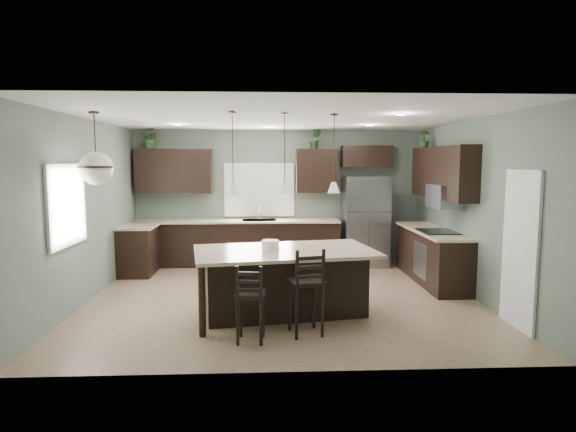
# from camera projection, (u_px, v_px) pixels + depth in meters

# --- Properties ---
(ground) EXTENTS (6.00, 6.00, 0.00)m
(ground) POSITION_uv_depth(u_px,v_px,m) (283.00, 297.00, 7.65)
(ground) COLOR #9E8466
(ground) RESTS_ON ground
(pantry_door) EXTENTS (0.04, 0.82, 2.04)m
(pantry_door) POSITION_uv_depth(u_px,v_px,m) (520.00, 250.00, 6.13)
(pantry_door) COLOR white
(pantry_door) RESTS_ON ground
(window_back) EXTENTS (1.35, 0.02, 1.00)m
(window_back) POSITION_uv_depth(u_px,v_px,m) (259.00, 190.00, 10.17)
(window_back) COLOR white
(window_back) RESTS_ON room_shell
(window_left) EXTENTS (0.02, 1.10, 1.00)m
(window_left) POSITION_uv_depth(u_px,v_px,m) (66.00, 205.00, 6.54)
(window_left) COLOR white
(window_left) RESTS_ON room_shell
(left_return_cabs) EXTENTS (0.60, 0.90, 0.90)m
(left_return_cabs) POSITION_uv_depth(u_px,v_px,m) (138.00, 251.00, 9.16)
(left_return_cabs) COLOR black
(left_return_cabs) RESTS_ON ground
(left_return_countertop) EXTENTS (0.66, 0.96, 0.04)m
(left_return_countertop) POSITION_uv_depth(u_px,v_px,m) (138.00, 226.00, 9.10)
(left_return_countertop) COLOR beige
(left_return_countertop) RESTS_ON left_return_cabs
(back_lower_cabs) EXTENTS (4.20, 0.60, 0.90)m
(back_lower_cabs) POSITION_uv_depth(u_px,v_px,m) (238.00, 243.00, 9.99)
(back_lower_cabs) COLOR black
(back_lower_cabs) RESTS_ON ground
(back_countertop) EXTENTS (4.20, 0.66, 0.04)m
(back_countertop) POSITION_uv_depth(u_px,v_px,m) (237.00, 221.00, 9.91)
(back_countertop) COLOR beige
(back_countertop) RESTS_ON back_lower_cabs
(sink_inset) EXTENTS (0.70, 0.45, 0.01)m
(sink_inset) POSITION_uv_depth(u_px,v_px,m) (259.00, 220.00, 9.93)
(sink_inset) COLOR gray
(sink_inset) RESTS_ON back_countertop
(faucet) EXTENTS (0.02, 0.02, 0.28)m
(faucet) POSITION_uv_depth(u_px,v_px,m) (259.00, 213.00, 9.89)
(faucet) COLOR silver
(faucet) RESTS_ON back_countertop
(back_upper_left) EXTENTS (1.55, 0.34, 0.90)m
(back_upper_left) POSITION_uv_depth(u_px,v_px,m) (174.00, 171.00, 9.89)
(back_upper_left) COLOR black
(back_upper_left) RESTS_ON room_shell
(back_upper_right) EXTENTS (0.85, 0.34, 0.90)m
(back_upper_right) POSITION_uv_depth(u_px,v_px,m) (317.00, 171.00, 10.03)
(back_upper_right) COLOR black
(back_upper_right) RESTS_ON room_shell
(fridge_header) EXTENTS (1.05, 0.34, 0.45)m
(fridge_header) POSITION_uv_depth(u_px,v_px,m) (367.00, 156.00, 10.04)
(fridge_header) COLOR black
(fridge_header) RESTS_ON room_shell
(right_lower_cabs) EXTENTS (0.60, 2.35, 0.90)m
(right_lower_cabs) POSITION_uv_depth(u_px,v_px,m) (432.00, 257.00, 8.59)
(right_lower_cabs) COLOR black
(right_lower_cabs) RESTS_ON ground
(right_countertop) EXTENTS (0.66, 2.35, 0.04)m
(right_countertop) POSITION_uv_depth(u_px,v_px,m) (432.00, 231.00, 8.54)
(right_countertop) COLOR beige
(right_countertop) RESTS_ON right_lower_cabs
(cooktop) EXTENTS (0.58, 0.75, 0.02)m
(cooktop) POSITION_uv_depth(u_px,v_px,m) (437.00, 232.00, 8.26)
(cooktop) COLOR black
(cooktop) RESTS_ON right_countertop
(wall_oven_front) EXTENTS (0.01, 0.72, 0.60)m
(wall_oven_front) POSITION_uv_depth(u_px,v_px,m) (420.00, 260.00, 8.30)
(wall_oven_front) COLOR gray
(wall_oven_front) RESTS_ON right_lower_cabs
(right_upper_cabs) EXTENTS (0.34, 2.35, 0.90)m
(right_upper_cabs) POSITION_uv_depth(u_px,v_px,m) (442.00, 173.00, 8.43)
(right_upper_cabs) COLOR black
(right_upper_cabs) RESTS_ON room_shell
(microwave) EXTENTS (0.40, 0.75, 0.40)m
(microwave) POSITION_uv_depth(u_px,v_px,m) (444.00, 196.00, 8.20)
(microwave) COLOR gray
(microwave) RESTS_ON right_upper_cabs
(refrigerator) EXTENTS (0.90, 0.74, 1.85)m
(refrigerator) POSITION_uv_depth(u_px,v_px,m) (365.00, 221.00, 9.89)
(refrigerator) COLOR gray
(refrigerator) RESTS_ON ground
(kitchen_island) EXTENTS (2.65, 1.77, 0.92)m
(kitchen_island) POSITION_uv_depth(u_px,v_px,m) (285.00, 282.00, 6.71)
(kitchen_island) COLOR black
(kitchen_island) RESTS_ON ground
(serving_dish) EXTENTS (0.24, 0.24, 0.14)m
(serving_dish) POSITION_uv_depth(u_px,v_px,m) (270.00, 245.00, 6.61)
(serving_dish) COLOR white
(serving_dish) RESTS_ON kitchen_island
(bar_stool_left) EXTENTS (0.38, 0.38, 0.95)m
(bar_stool_left) POSITION_uv_depth(u_px,v_px,m) (250.00, 303.00, 5.69)
(bar_stool_left) COLOR black
(bar_stool_left) RESTS_ON ground
(bar_stool_center) EXTENTS (0.49, 0.49, 1.10)m
(bar_stool_center) POSITION_uv_depth(u_px,v_px,m) (306.00, 291.00, 5.94)
(bar_stool_center) COLOR black
(bar_stool_center) RESTS_ON ground
(pendant_left) EXTENTS (0.17, 0.17, 1.10)m
(pendant_left) POSITION_uv_depth(u_px,v_px,m) (233.00, 153.00, 6.37)
(pendant_left) COLOR white
(pendant_left) RESTS_ON room_shell
(pendant_center) EXTENTS (0.17, 0.17, 1.10)m
(pendant_center) POSITION_uv_depth(u_px,v_px,m) (284.00, 153.00, 6.51)
(pendant_center) COLOR silver
(pendant_center) RESTS_ON room_shell
(pendant_right) EXTENTS (0.17, 0.17, 1.10)m
(pendant_right) POSITION_uv_depth(u_px,v_px,m) (334.00, 154.00, 6.65)
(pendant_right) COLOR silver
(pendant_right) RESTS_ON room_shell
(chandelier) EXTENTS (0.48, 0.48, 0.97)m
(chandelier) POSITION_uv_depth(u_px,v_px,m) (95.00, 148.00, 6.36)
(chandelier) COLOR beige
(chandelier) RESTS_ON room_shell
(plant_back_left) EXTENTS (0.45, 0.42, 0.41)m
(plant_back_left) POSITION_uv_depth(u_px,v_px,m) (150.00, 139.00, 9.76)
(plant_back_left) COLOR #2F5525
(plant_back_left) RESTS_ON back_upper_left
(plant_back_right) EXTENTS (0.26, 0.23, 0.43)m
(plant_back_right) POSITION_uv_depth(u_px,v_px,m) (315.00, 139.00, 9.92)
(plant_back_right) COLOR #264B21
(plant_back_right) RESTS_ON back_upper_right
(plant_right_wall) EXTENTS (0.24, 0.24, 0.34)m
(plant_right_wall) POSITION_uv_depth(u_px,v_px,m) (424.00, 139.00, 9.27)
(plant_right_wall) COLOR #264A20
(plant_right_wall) RESTS_ON right_upper_cabs
(room_shell) EXTENTS (6.00, 6.00, 6.00)m
(room_shell) POSITION_uv_depth(u_px,v_px,m) (283.00, 190.00, 7.46)
(room_shell) COLOR slate
(room_shell) RESTS_ON ground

